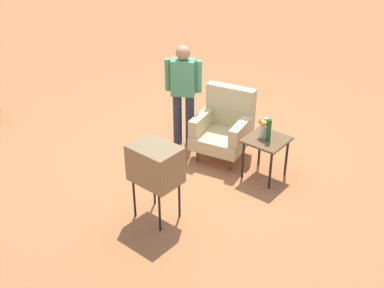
# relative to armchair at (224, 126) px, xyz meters

# --- Properties ---
(ground_plane) EXTENTS (60.00, 60.00, 0.00)m
(ground_plane) POSITION_rel_armchair_xyz_m (-0.22, -0.22, -0.50)
(ground_plane) COLOR #B76B3D
(armchair) EXTENTS (0.90, 0.92, 1.06)m
(armchair) POSITION_rel_armchair_xyz_m (0.00, 0.00, 0.00)
(armchair) COLOR brown
(armchair) RESTS_ON ground
(side_table) EXTENTS (0.56, 0.56, 0.62)m
(side_table) POSITION_rel_armchair_xyz_m (0.82, -0.14, 0.03)
(side_table) COLOR black
(side_table) RESTS_ON ground
(tv_on_stand) EXTENTS (0.61, 0.46, 1.03)m
(tv_on_stand) POSITION_rel_armchair_xyz_m (0.25, -1.80, 0.28)
(tv_on_stand) COLOR black
(tv_on_stand) RESTS_ON ground
(person_standing) EXTENTS (0.51, 0.37, 1.64)m
(person_standing) POSITION_rel_armchair_xyz_m (-0.71, -0.11, 0.44)
(person_standing) COLOR #2D3347
(person_standing) RESTS_ON ground
(bottle_short_clear) EXTENTS (0.06, 0.06, 0.20)m
(bottle_short_clear) POSITION_rel_armchair_xyz_m (0.67, 0.07, 0.22)
(bottle_short_clear) COLOR silver
(bottle_short_clear) RESTS_ON side_table
(bottle_wine_green) EXTENTS (0.07, 0.07, 0.32)m
(bottle_wine_green) POSITION_rel_armchair_xyz_m (0.85, -0.16, 0.28)
(bottle_wine_green) COLOR #1E5623
(bottle_wine_green) RESTS_ON side_table
(flower_vase) EXTENTS (0.15, 0.09, 0.27)m
(flower_vase) POSITION_rel_armchair_xyz_m (0.74, -0.14, 0.27)
(flower_vase) COLOR silver
(flower_vase) RESTS_ON side_table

